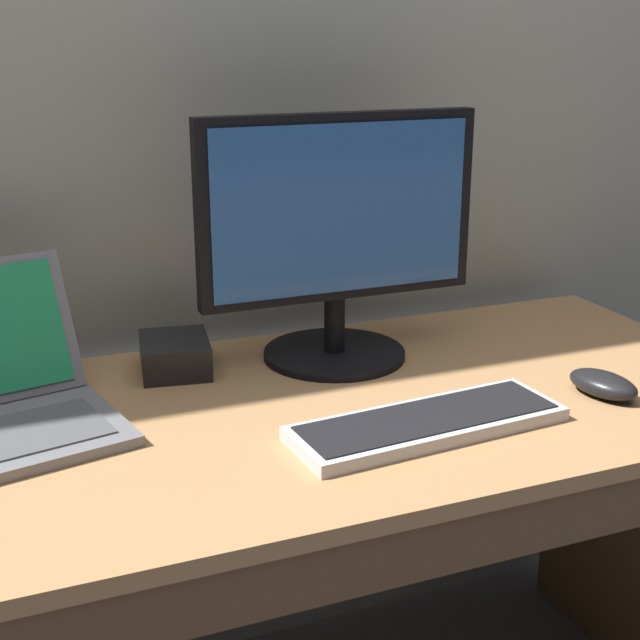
{
  "coord_description": "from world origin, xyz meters",
  "views": [
    {
      "loc": [
        -0.41,
        -1.2,
        1.3
      ],
      "look_at": [
        0.07,
        0.0,
        0.87
      ],
      "focal_mm": 49.78,
      "sensor_mm": 36.0,
      "label": 1
    }
  ],
  "objects": [
    {
      "name": "desk",
      "position": [
        0.0,
        -0.01,
        0.5
      ],
      "size": [
        1.64,
        0.7,
        0.73
      ],
      "color": "#A87A4C",
      "rests_on": "ground"
    },
    {
      "name": "external_monitor",
      "position": [
        0.17,
        0.17,
        0.97
      ],
      "size": [
        0.5,
        0.26,
        0.43
      ],
      "color": "black",
      "rests_on": "desk"
    },
    {
      "name": "wired_keyboard",
      "position": [
        0.18,
        -0.15,
        0.74
      ],
      "size": [
        0.43,
        0.17,
        0.02
      ],
      "color": "#BCBCC1",
      "rests_on": "desk"
    },
    {
      "name": "computer_mouse",
      "position": [
        0.5,
        -0.14,
        0.75
      ],
      "size": [
        0.1,
        0.13,
        0.04
      ],
      "primitive_type": "ellipsoid",
      "rotation": [
        0.0,
        0.0,
        0.28
      ],
      "color": "black",
      "rests_on": "desk"
    },
    {
      "name": "external_drive_box",
      "position": [
        -0.11,
        0.23,
        0.76
      ],
      "size": [
        0.13,
        0.15,
        0.06
      ],
      "primitive_type": "cube",
      "rotation": [
        0.0,
        0.0,
        -0.15
      ],
      "color": "black",
      "rests_on": "desk"
    }
  ]
}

